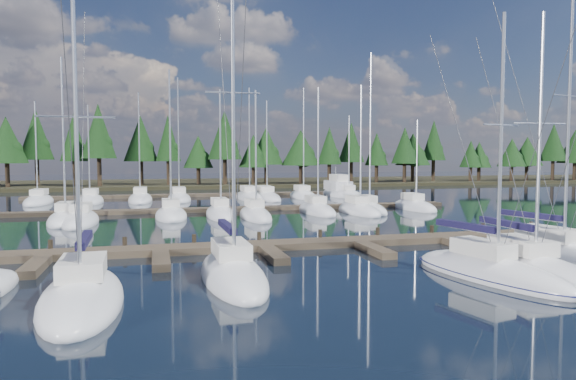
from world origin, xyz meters
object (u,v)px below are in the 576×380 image
object	(u,v)px
front_sailboat_3	(233,273)
front_sailboat_4	(489,272)
main_dock	(265,247)
front_sailboat_2	(82,297)
front_sailboat_6	(555,254)
motor_yacht_right	(338,192)
front_sailboat_5	(527,269)

from	to	relation	value
front_sailboat_3	front_sailboat_4	xyz separation A→B (m)	(11.44, -2.65, -0.02)
front_sailboat_3	front_sailboat_4	distance (m)	11.74
front_sailboat_4	front_sailboat_3	bearing A→B (deg)	166.96
main_dock	front_sailboat_2	size ratio (longest dim) A/B	3.45
front_sailboat_3	front_sailboat_6	world-z (taller)	front_sailboat_6
main_dock	front_sailboat_3	bearing A→B (deg)	-113.55
motor_yacht_right	front_sailboat_4	bearing A→B (deg)	-102.18
front_sailboat_5	front_sailboat_6	distance (m)	4.99
front_sailboat_6	front_sailboat_4	bearing A→B (deg)	-154.78
front_sailboat_6	motor_yacht_right	size ratio (longest dim) A/B	1.58
front_sailboat_6	motor_yacht_right	xyz separation A→B (m)	(4.19, 45.56, 0.25)
main_dock	front_sailboat_6	distance (m)	16.12
front_sailboat_4	front_sailboat_6	size ratio (longest dim) A/B	0.80
front_sailboat_3	front_sailboat_5	size ratio (longest dim) A/B	1.18
main_dock	motor_yacht_right	distance (m)	43.56
front_sailboat_3	motor_yacht_right	size ratio (longest dim) A/B	1.51
motor_yacht_right	main_dock	bearing A→B (deg)	-115.87
main_dock	front_sailboat_3	distance (m)	7.28
front_sailboat_5	motor_yacht_right	world-z (taller)	front_sailboat_5
front_sailboat_5	motor_yacht_right	bearing A→B (deg)	80.28
front_sailboat_2	front_sailboat_4	world-z (taller)	front_sailboat_2
front_sailboat_2	front_sailboat_5	distance (m)	19.69
front_sailboat_2	front_sailboat_3	bearing A→B (deg)	21.48
main_dock	front_sailboat_2	bearing A→B (deg)	-134.74
front_sailboat_5	front_sailboat_4	bearing A→B (deg)	-176.97
motor_yacht_right	front_sailboat_5	bearing A→B (deg)	-99.72
front_sailboat_5	front_sailboat_3	bearing A→B (deg)	169.46
front_sailboat_6	front_sailboat_5	bearing A→B (deg)	-145.28
main_dock	front_sailboat_5	size ratio (longest dim) A/B	3.42
front_sailboat_3	motor_yacht_right	world-z (taller)	front_sailboat_3
front_sailboat_2	front_sailboat_3	distance (m)	6.52
front_sailboat_4	front_sailboat_5	xyz separation A→B (m)	(2.18, 0.12, -0.01)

